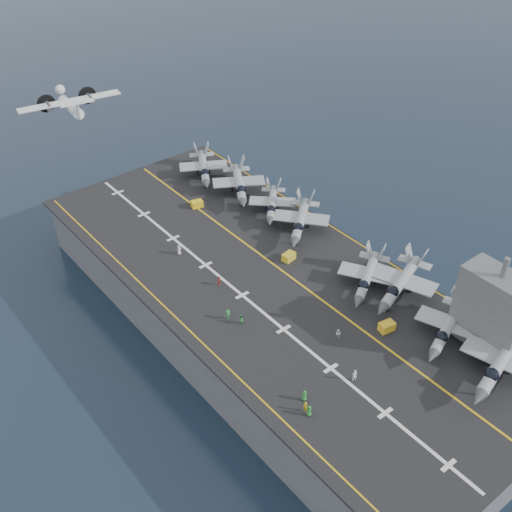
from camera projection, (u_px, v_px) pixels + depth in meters
ground at (271, 327)px, 110.21m from camera, size 500.00×500.00×0.00m
hull at (271, 305)px, 107.22m from camera, size 36.00×90.00×10.00m
flight_deck at (271, 281)px, 104.11m from camera, size 38.00×92.00×0.40m
foul_line at (285, 273)px, 105.48m from camera, size 0.35×90.00×0.02m
landing_centerline at (242, 295)px, 100.97m from camera, size 0.50×90.00×0.02m
deck_edge_port at (184, 325)px, 95.45m from camera, size 0.25×90.00×0.02m
deck_edge_stbd at (352, 239)px, 113.25m from camera, size 0.25×90.00×0.02m
island_superstructure at (495, 302)px, 88.27m from camera, size 5.00×10.00×15.00m
fighter_jet_0 at (501, 361)px, 85.73m from camera, size 18.36×14.47×5.62m
fighter_jet_1 at (449, 325)px, 91.73m from camera, size 16.97×14.05×5.05m
fighter_jet_2 at (401, 281)px, 99.43m from camera, size 18.41×15.17×5.49m
fighter_jet_3 at (368, 275)px, 101.05m from camera, size 17.07×15.43×4.94m
fighter_jet_5 at (301, 219)px, 113.71m from camera, size 17.96×17.28×5.22m
fighter_jet_6 at (272, 202)px, 118.83m from camera, size 15.19×15.37×4.50m
fighter_jet_7 at (239, 183)px, 123.84m from camera, size 16.73×18.37×5.31m
fighter_jet_8 at (204, 167)px, 129.25m from camera, size 15.78×17.49×5.06m
tow_cart_a at (387, 327)px, 94.22m from camera, size 2.50×1.84×1.37m
tow_cart_b at (289, 257)px, 108.02m from camera, size 2.43×1.80×1.33m
tow_cart_c at (197, 204)px, 121.44m from camera, size 2.43×1.89×1.28m
crew_0 at (309, 411)px, 81.45m from camera, size 1.06×0.75×1.69m
crew_1 at (305, 407)px, 81.99m from camera, size 0.89×1.14×1.69m
crew_2 at (241, 319)px, 95.20m from camera, size 1.21×1.00×1.74m
crew_3 at (228, 315)px, 96.05m from camera, size 1.06×0.72×1.74m
crew_4 at (219, 281)px, 102.49m from camera, size 1.26×1.19×1.75m
crew_5 at (179, 250)px, 109.20m from camera, size 1.29×1.11×1.81m
crew_6 at (355, 375)px, 86.15m from camera, size 1.35×1.11×1.93m
crew_7 at (338, 334)px, 92.82m from camera, size 0.67×0.98×1.60m
transport_plane at (71, 107)px, 130.83m from camera, size 23.02×17.64×4.93m
crew_8 at (305, 396)px, 83.47m from camera, size 1.06×0.75×1.69m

